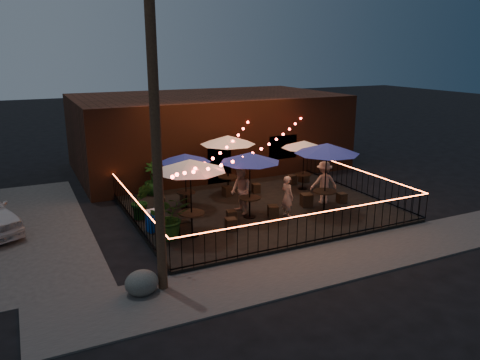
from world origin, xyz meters
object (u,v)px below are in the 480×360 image
object	(u,v)px
utility_pole	(156,146)
cafe_table_4	(327,149)
cafe_table_3	(228,141)
cafe_table_5	(304,145)
cafe_table_0	(190,166)
cooler	(155,220)
cafe_table_2	(250,158)
cafe_table_1	(185,159)
boulder	(142,283)

from	to	relation	value
utility_pole	cafe_table_4	distance (m)	8.16
cafe_table_3	cafe_table_5	distance (m)	3.53
cafe_table_0	cooler	world-z (taller)	cafe_table_0
cafe_table_2	utility_pole	bearing A→B (deg)	-140.59
cooler	cafe_table_2	bearing A→B (deg)	-14.53
cafe_table_0	cafe_table_3	bearing A→B (deg)	51.03
cafe_table_0	cafe_table_1	size ratio (longest dim) A/B	0.99
boulder	cafe_table_5	bearing A→B (deg)	33.96
cafe_table_3	cafe_table_4	distance (m)	4.50
cafe_table_2	cafe_table_5	bearing A→B (deg)	30.49
cafe_table_4	boulder	distance (m)	8.93
cafe_table_1	cooler	world-z (taller)	cafe_table_1
cafe_table_2	cafe_table_5	world-z (taller)	cafe_table_2
cafe_table_3	cafe_table_1	bearing A→B (deg)	-155.69
cafe_table_0	cafe_table_3	distance (m)	4.93
utility_pole	cooler	xyz separation A→B (m)	(0.90, 3.95, -3.46)
cafe_table_0	cafe_table_1	bearing A→B (deg)	74.37
cafe_table_1	cafe_table_4	size ratio (longest dim) A/B	0.88
utility_pole	cafe_table_5	size ratio (longest dim) A/B	2.96
cafe_table_2	cafe_table_5	distance (m)	4.54
cafe_table_0	boulder	size ratio (longest dim) A/B	3.00
cooler	boulder	xyz separation A→B (m)	(-1.49, -4.01, -0.19)
cafe_table_2	cooler	world-z (taller)	cafe_table_2
cafe_table_1	cafe_table_4	distance (m)	5.52
cafe_table_1	cafe_table_3	bearing A→B (deg)	24.31
cafe_table_3	boulder	xyz separation A→B (m)	(-5.62, -6.83, -2.22)
cafe_table_2	cafe_table_0	bearing A→B (deg)	-163.07
cafe_table_5	cafe_table_1	bearing A→B (deg)	-176.90
utility_pole	cooler	bearing A→B (deg)	77.17
cafe_table_1	cafe_table_2	xyz separation A→B (m)	(1.85, -1.99, 0.24)
utility_pole	cafe_table_4	size ratio (longest dim) A/B	2.58
utility_pole	cafe_table_5	xyz separation A→B (m)	(8.45, 6.04, -1.78)
cafe_table_3	cooler	size ratio (longest dim) A/B	4.00
cafe_table_2	cafe_table_4	size ratio (longest dim) A/B	0.85
cooler	boulder	world-z (taller)	cooler
cafe_table_0	boulder	xyz separation A→B (m)	(-2.52, -3.00, -2.27)
cafe_table_1	boulder	bearing A→B (deg)	-119.68
cafe_table_3	cafe_table_5	xyz separation A→B (m)	(3.43, -0.74, -0.35)
cafe_table_2	cafe_table_1	bearing A→B (deg)	132.97
utility_pole	cafe_table_1	size ratio (longest dim) A/B	2.94
cafe_table_3	boulder	world-z (taller)	cafe_table_3
cafe_table_2	cafe_table_3	distance (m)	3.07
utility_pole	cafe_table_2	world-z (taller)	utility_pole
cafe_table_2	cooler	size ratio (longest dim) A/B	3.45
cafe_table_3	cafe_table_4	bearing A→B (deg)	-57.03
cafe_table_0	cafe_table_3	size ratio (longest dim) A/B	0.88
cafe_table_0	cafe_table_2	bearing A→B (deg)	16.93
cafe_table_4	boulder	world-z (taller)	cafe_table_4
boulder	utility_pole	bearing A→B (deg)	5.39
cafe_table_1	cafe_table_3	xyz separation A→B (m)	(2.32, 1.05, 0.35)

